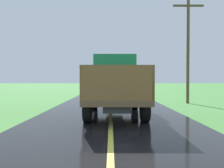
{
  "coord_description": "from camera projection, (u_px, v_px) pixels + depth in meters",
  "views": [
    {
      "loc": [
        0.01,
        -0.9,
        1.62
      ],
      "look_at": [
        0.07,
        10.53,
        1.4
      ],
      "focal_mm": 34.8,
      "sensor_mm": 36.0,
      "label": 1
    }
  ],
  "objects": [
    {
      "name": "utility_pole_roadside",
      "position": [
        188.0,
        47.0,
        14.88
      ],
      "size": [
        2.09,
        0.2,
        7.1
      ],
      "color": "brown",
      "rests_on": "ground"
    },
    {
      "name": "banana_truck_near",
      "position": [
        115.0,
        83.0,
        10.35
      ],
      "size": [
        2.38,
        5.82,
        2.8
      ],
      "color": "#2D2D30",
      "rests_on": "road_surface"
    }
  ]
}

